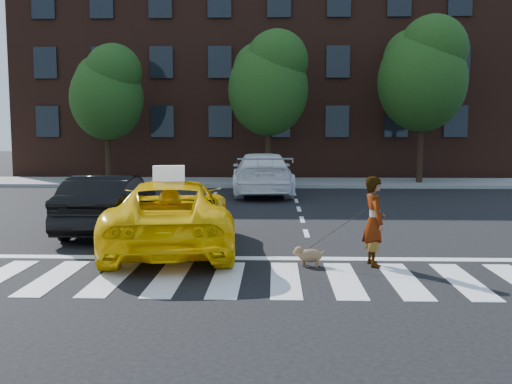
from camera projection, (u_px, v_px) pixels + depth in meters
ground at (227, 279)px, 9.75m from camera, size 120.00×120.00×0.00m
crosswalk at (227, 279)px, 9.75m from camera, size 13.00×2.40×0.01m
stop_line at (234, 258)px, 11.34m from camera, size 12.00×0.30×0.01m
sidewalk_far at (258, 182)px, 27.13m from camera, size 30.00×4.00×0.15m
building at (261, 72)px, 33.95m from camera, size 26.00×10.00×12.00m
tree_left at (107, 89)px, 26.39m from camera, size 3.39×3.38×6.50m
tree_mid at (269, 80)px, 26.10m from camera, size 3.69×3.69×7.10m
tree_right at (423, 70)px, 25.82m from camera, size 4.00×4.00×7.70m
taxi at (171, 215)px, 12.20m from camera, size 3.14×5.62×1.48m
black_sedan at (110, 203)px, 14.31m from camera, size 1.55×4.38×1.44m
white_suv at (262, 174)px, 22.58m from camera, size 2.66×5.82×1.65m
woman at (374, 221)px, 10.66m from camera, size 0.48×0.66×1.69m
dog at (308, 255)px, 10.70m from camera, size 0.62×0.36×0.36m
taxi_sign at (169, 173)px, 11.90m from camera, size 0.68×0.36×0.32m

